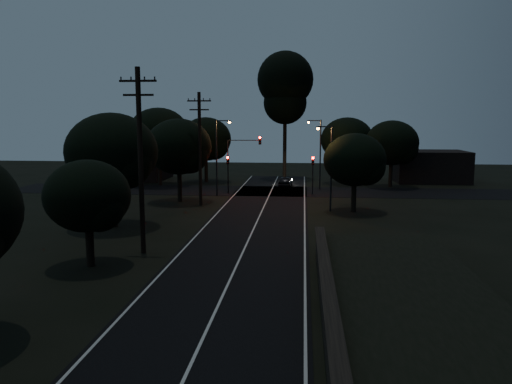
{
  "coord_description": "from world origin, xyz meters",
  "views": [
    {
      "loc": [
        3.59,
        -13.6,
        7.96
      ],
      "look_at": [
        0.0,
        24.0,
        2.5
      ],
      "focal_mm": 35.0,
      "sensor_mm": 36.0,
      "label": 1
    }
  ],
  "objects_px": {
    "utility_pole_mid": "(140,158)",
    "streetlight_c": "(329,162)",
    "streetlight_a": "(218,152)",
    "car": "(285,181)",
    "signal_mast": "(243,154)",
    "tall_pine": "(285,87)",
    "signal_right": "(313,168)",
    "utility_pole_far": "(200,147)",
    "signal_left": "(228,168)",
    "streetlight_b": "(319,149)"
  },
  "relations": [
    {
      "from": "signal_right",
      "to": "streetlight_a",
      "type": "bearing_deg",
      "value": -168.66
    },
    {
      "from": "utility_pole_mid",
      "to": "streetlight_a",
      "type": "height_order",
      "value": "utility_pole_mid"
    },
    {
      "from": "utility_pole_mid",
      "to": "signal_right",
      "type": "height_order",
      "value": "utility_pole_mid"
    },
    {
      "from": "tall_pine",
      "to": "signal_mast",
      "type": "bearing_deg",
      "value": -104.62
    },
    {
      "from": "utility_pole_mid",
      "to": "signal_mast",
      "type": "relative_size",
      "value": 1.76
    },
    {
      "from": "utility_pole_mid",
      "to": "tall_pine",
      "type": "xyz_separation_m",
      "value": [
        7.0,
        40.0,
        6.63
      ]
    },
    {
      "from": "signal_right",
      "to": "tall_pine",
      "type": "bearing_deg",
      "value": 103.49
    },
    {
      "from": "utility_pole_far",
      "to": "streetlight_a",
      "type": "bearing_deg",
      "value": 83.41
    },
    {
      "from": "streetlight_a",
      "to": "utility_pole_far",
      "type": "bearing_deg",
      "value": -96.59
    },
    {
      "from": "signal_left",
      "to": "signal_mast",
      "type": "relative_size",
      "value": 0.66
    },
    {
      "from": "signal_right",
      "to": "streetlight_a",
      "type": "distance_m",
      "value": 10.26
    },
    {
      "from": "tall_pine",
      "to": "streetlight_a",
      "type": "relative_size",
      "value": 2.14
    },
    {
      "from": "utility_pole_mid",
      "to": "streetlight_a",
      "type": "relative_size",
      "value": 1.38
    },
    {
      "from": "utility_pole_mid",
      "to": "streetlight_c",
      "type": "bearing_deg",
      "value": 51.74
    },
    {
      "from": "streetlight_b",
      "to": "utility_pole_mid",
      "type": "bearing_deg",
      "value": -111.3
    },
    {
      "from": "signal_mast",
      "to": "car",
      "type": "xyz_separation_m",
      "value": [
        4.37,
        6.01,
        -3.7
      ]
    },
    {
      "from": "utility_pole_far",
      "to": "signal_mast",
      "type": "relative_size",
      "value": 1.68
    },
    {
      "from": "streetlight_a",
      "to": "car",
      "type": "distance_m",
      "value": 11.21
    },
    {
      "from": "tall_pine",
      "to": "signal_right",
      "type": "height_order",
      "value": "tall_pine"
    },
    {
      "from": "utility_pole_far",
      "to": "streetlight_b",
      "type": "xyz_separation_m",
      "value": [
        11.31,
        12.0,
        -0.85
      ]
    },
    {
      "from": "utility_pole_far",
      "to": "signal_right",
      "type": "bearing_deg",
      "value": 37.0
    },
    {
      "from": "car",
      "to": "signal_right",
      "type": "bearing_deg",
      "value": 121.24
    },
    {
      "from": "streetlight_b",
      "to": "tall_pine",
      "type": "bearing_deg",
      "value": 111.38
    },
    {
      "from": "signal_right",
      "to": "streetlight_b",
      "type": "height_order",
      "value": "streetlight_b"
    },
    {
      "from": "utility_pole_far",
      "to": "streetlight_a",
      "type": "height_order",
      "value": "utility_pole_far"
    },
    {
      "from": "utility_pole_far",
      "to": "signal_mast",
      "type": "height_order",
      "value": "utility_pole_far"
    },
    {
      "from": "signal_mast",
      "to": "car",
      "type": "height_order",
      "value": "signal_mast"
    },
    {
      "from": "tall_pine",
      "to": "streetlight_c",
      "type": "bearing_deg",
      "value": -79.07
    },
    {
      "from": "tall_pine",
      "to": "signal_right",
      "type": "bearing_deg",
      "value": -76.51
    },
    {
      "from": "utility_pole_mid",
      "to": "signal_mast",
      "type": "bearing_deg",
      "value": 82.96
    },
    {
      "from": "tall_pine",
      "to": "streetlight_b",
      "type": "distance_m",
      "value": 14.12
    },
    {
      "from": "signal_left",
      "to": "signal_right",
      "type": "distance_m",
      "value": 9.2
    },
    {
      "from": "utility_pole_mid",
      "to": "streetlight_c",
      "type": "xyz_separation_m",
      "value": [
        11.83,
        15.0,
        -1.39
      ]
    },
    {
      "from": "tall_pine",
      "to": "streetlight_c",
      "type": "distance_m",
      "value": 26.7
    },
    {
      "from": "utility_pole_mid",
      "to": "car",
      "type": "bearing_deg",
      "value": 76.48
    },
    {
      "from": "utility_pole_far",
      "to": "signal_right",
      "type": "relative_size",
      "value": 2.56
    },
    {
      "from": "signal_right",
      "to": "car",
      "type": "distance_m",
      "value": 7.13
    },
    {
      "from": "utility_pole_mid",
      "to": "signal_right",
      "type": "xyz_separation_m",
      "value": [
        10.6,
        24.99,
        -2.9
      ]
    },
    {
      "from": "utility_pole_mid",
      "to": "utility_pole_far",
      "type": "relative_size",
      "value": 1.05
    },
    {
      "from": "signal_left",
      "to": "streetlight_a",
      "type": "distance_m",
      "value": 2.77
    },
    {
      "from": "signal_mast",
      "to": "streetlight_b",
      "type": "bearing_deg",
      "value": 25.99
    },
    {
      "from": "utility_pole_mid",
      "to": "tall_pine",
      "type": "distance_m",
      "value": 41.15
    },
    {
      "from": "utility_pole_mid",
      "to": "tall_pine",
      "type": "relative_size",
      "value": 0.64
    },
    {
      "from": "utility_pole_far",
      "to": "tall_pine",
      "type": "xyz_separation_m",
      "value": [
        7.0,
        23.0,
        6.89
      ]
    },
    {
      "from": "signal_mast",
      "to": "streetlight_c",
      "type": "relative_size",
      "value": 0.83
    },
    {
      "from": "utility_pole_far",
      "to": "signal_left",
      "type": "relative_size",
      "value": 2.56
    },
    {
      "from": "streetlight_b",
      "to": "utility_pole_far",
      "type": "bearing_deg",
      "value": -133.3
    },
    {
      "from": "streetlight_a",
      "to": "tall_pine",
      "type": "bearing_deg",
      "value": 69.64
    },
    {
      "from": "streetlight_c",
      "to": "streetlight_b",
      "type": "bearing_deg",
      "value": 92.14
    },
    {
      "from": "utility_pole_mid",
      "to": "utility_pole_far",
      "type": "xyz_separation_m",
      "value": [
        0.0,
        17.0,
        -0.25
      ]
    }
  ]
}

